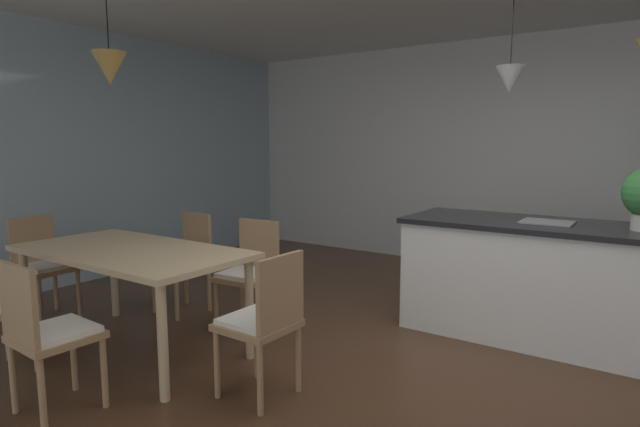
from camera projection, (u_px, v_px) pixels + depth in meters
ground_plane at (434, 384)px, 3.24m from camera, size 10.00×8.40×0.04m
wall_back_kitchen at (550, 156)px, 5.72m from camera, size 10.00×0.12×2.70m
window_wall_left_glazing at (68, 157)px, 5.33m from camera, size 0.06×8.40×2.70m
dining_table at (131, 259)px, 3.64m from camera, size 1.73×0.89×0.75m
chair_far_left at (185, 259)px, 4.55m from camera, size 0.43×0.43×0.87m
chair_near_right at (47, 332)px, 2.78m from camera, size 0.42×0.42×0.87m
chair_kitchen_end at (264, 319)px, 2.97m from camera, size 0.41×0.41×0.87m
chair_window_end at (43, 264)px, 4.36m from camera, size 0.42×0.42×0.87m
chair_far_right at (250, 271)px, 4.12m from camera, size 0.44×0.44×0.87m
kitchen_island at (563, 282)px, 3.81m from camera, size 2.34×0.84×0.91m
pendant_over_table at (110, 68)px, 3.37m from camera, size 0.22×0.22×0.83m
pendant_over_island_main at (510, 79)px, 3.87m from camera, size 0.21×0.21×0.83m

